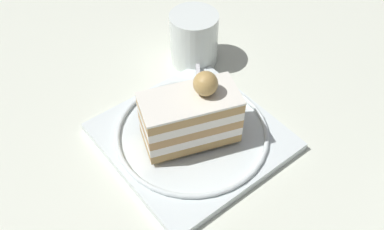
# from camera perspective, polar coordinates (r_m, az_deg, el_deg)

# --- Properties ---
(ground_plane) EXTENTS (2.40, 2.40, 0.00)m
(ground_plane) POSITION_cam_1_polar(r_m,az_deg,el_deg) (0.56, -0.24, -3.98)
(ground_plane) COLOR silver
(dessert_plate) EXTENTS (0.26, 0.26, 0.02)m
(dessert_plate) POSITION_cam_1_polar(r_m,az_deg,el_deg) (0.56, 0.00, -2.72)
(dessert_plate) COLOR silver
(dessert_plate) RESTS_ON ground_plane
(cake_slice) EXTENTS (0.13, 0.07, 0.10)m
(cake_slice) POSITION_cam_1_polar(r_m,az_deg,el_deg) (0.52, -0.18, -0.09)
(cake_slice) COLOR tan
(cake_slice) RESTS_ON dessert_plate
(fork) EXTENTS (0.06, 0.12, 0.00)m
(fork) POSITION_cam_1_polar(r_m,az_deg,el_deg) (0.61, 0.97, 3.86)
(fork) COLOR silver
(fork) RESTS_ON dessert_plate
(drink_glass_far) EXTENTS (0.07, 0.07, 0.08)m
(drink_glass_far) POSITION_cam_1_polar(r_m,az_deg,el_deg) (0.66, 0.26, 9.84)
(drink_glass_far) COLOR white
(drink_glass_far) RESTS_ON ground_plane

